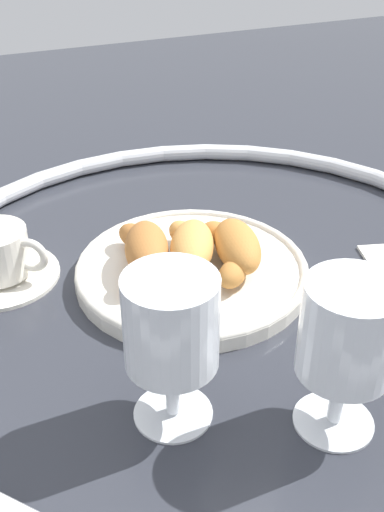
# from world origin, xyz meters

# --- Properties ---
(ground_plane) EXTENTS (2.20, 2.20, 0.00)m
(ground_plane) POSITION_xyz_m (0.00, 0.00, 0.00)
(ground_plane) COLOR #2D3038
(table_chrome_rim) EXTENTS (0.71, 0.71, 0.02)m
(table_chrome_rim) POSITION_xyz_m (0.00, 0.00, 0.01)
(table_chrome_rim) COLOR silver
(table_chrome_rim) RESTS_ON ground_plane
(pastry_plate) EXTENTS (0.26, 0.26, 0.02)m
(pastry_plate) POSITION_xyz_m (0.02, 0.02, 0.01)
(pastry_plate) COLOR silver
(pastry_plate) RESTS_ON ground_plane
(croissant_large) EXTENTS (0.13, 0.08, 0.04)m
(croissant_large) POSITION_xyz_m (0.00, -0.02, 0.04)
(croissant_large) COLOR #BC7A38
(croissant_large) RESTS_ON pastry_plate
(croissant_small) EXTENTS (0.12, 0.10, 0.04)m
(croissant_small) POSITION_xyz_m (0.02, 0.03, 0.04)
(croissant_small) COLOR #D6994C
(croissant_small) RESTS_ON pastry_plate
(croissant_extra) EXTENTS (0.13, 0.09, 0.04)m
(croissant_extra) POSITION_xyz_m (0.04, 0.07, 0.04)
(croissant_extra) COLOR #AD6B33
(croissant_extra) RESTS_ON pastry_plate
(juice_glass_left) EXTENTS (0.08, 0.08, 0.14)m
(juice_glass_left) POSITION_xyz_m (-0.23, 0.00, 0.09)
(juice_glass_left) COLOR white
(juice_glass_left) RESTS_ON ground_plane
(juice_glass_right) EXTENTS (0.08, 0.08, 0.14)m
(juice_glass_right) POSITION_xyz_m (-0.16, 0.12, 0.09)
(juice_glass_right) COLOR white
(juice_glass_right) RESTS_ON ground_plane
(sugar_packet) EXTENTS (0.06, 0.05, 0.01)m
(sugar_packet) POSITION_xyz_m (-0.03, -0.20, 0.00)
(sugar_packet) COLOR white
(sugar_packet) RESTS_ON ground_plane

